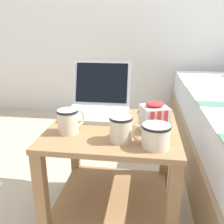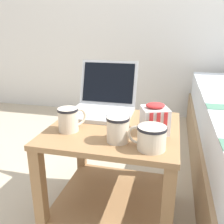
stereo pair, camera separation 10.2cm
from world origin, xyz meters
TOP-DOWN VIEW (x-y plane):
  - ground_plane at (0.00, 0.00)m, footprint 8.00×8.00m
  - bedside_table at (0.00, 0.00)m, footprint 0.55×0.52m
  - laptop at (-0.10, 0.18)m, footprint 0.30×0.32m
  - mug_front_left at (0.05, -0.14)m, footprint 0.09×0.13m
  - mug_front_right at (0.17, -0.17)m, footprint 0.14×0.10m
  - mug_mid_center at (-0.17, -0.09)m, footprint 0.10×0.11m
  - snack_bag at (0.17, -0.02)m, footprint 0.13×0.13m
  - cell_phone at (0.15, 0.16)m, footprint 0.11×0.15m

SIDE VIEW (x-z plane):
  - ground_plane at x=0.00m, z-range 0.00..0.00m
  - bedside_table at x=0.00m, z-range 0.07..0.55m
  - cell_phone at x=0.15m, z-range 0.48..0.49m
  - mug_front_right at x=0.17m, z-range 0.49..0.57m
  - laptop at x=-0.10m, z-range 0.41..0.65m
  - mug_front_left at x=0.05m, z-range 0.49..0.58m
  - mug_mid_center at x=-0.17m, z-range 0.49..0.59m
  - snack_bag at x=0.17m, z-range 0.48..0.60m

